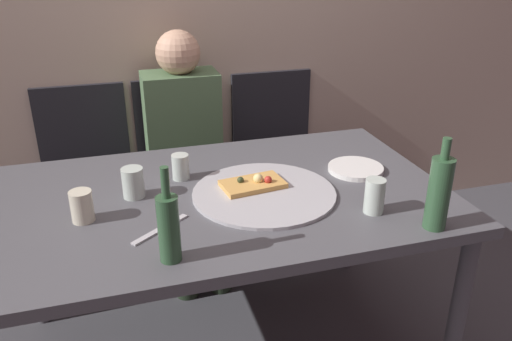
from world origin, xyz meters
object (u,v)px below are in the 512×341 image
(short_glass, at_px, (181,167))
(plate_stack, at_px, (356,169))
(dining_table, at_px, (223,211))
(chair_middle, at_px, (183,157))
(chair_left, at_px, (87,168))
(tumbler_far, at_px, (82,206))
(pizza_slice_last, at_px, (254,184))
(wine_glass, at_px, (133,183))
(guest_in_sweater, at_px, (186,144))
(tumbler_near, at_px, (375,196))
(chair_right, at_px, (277,147))
(table_knife, at_px, (160,229))
(wine_bottle, at_px, (169,226))
(pizza_tray, at_px, (264,193))
(beer_bottle, at_px, (439,192))

(short_glass, height_order, plate_stack, short_glass)
(dining_table, relative_size, chair_middle, 1.77)
(plate_stack, distance_m, chair_left, 1.35)
(tumbler_far, xyz_separation_m, chair_left, (-0.02, 0.94, -0.26))
(pizza_slice_last, height_order, chair_middle, chair_middle)
(wine_glass, xyz_separation_m, guest_in_sweater, (0.29, 0.67, -0.14))
(dining_table, xyz_separation_m, tumbler_near, (0.45, -0.27, 0.13))
(tumbler_far, relative_size, chair_right, 0.11)
(chair_right, bearing_deg, table_knife, 55.16)
(chair_middle, bearing_deg, tumbler_near, 111.57)
(plate_stack, bearing_deg, guest_in_sweater, 128.67)
(short_glass, xyz_separation_m, chair_middle, (0.11, 0.72, -0.26))
(pizza_slice_last, bearing_deg, wine_glass, 170.98)
(wine_bottle, distance_m, wine_glass, 0.43)
(pizza_tray, xyz_separation_m, pizza_slice_last, (-0.02, 0.05, 0.02))
(short_glass, distance_m, table_knife, 0.38)
(plate_stack, bearing_deg, pizza_slice_last, -173.93)
(pizza_slice_last, relative_size, short_glass, 2.45)
(plate_stack, bearing_deg, tumbler_near, -106.54)
(pizza_tray, distance_m, tumbler_far, 0.61)
(wine_bottle, bearing_deg, beer_bottle, -3.86)
(short_glass, bearing_deg, wine_bottle, -102.01)
(beer_bottle, height_order, short_glass, beer_bottle)
(pizza_slice_last, height_order, beer_bottle, beer_bottle)
(wine_glass, bearing_deg, pizza_tray, -14.59)
(wine_bottle, relative_size, beer_bottle, 0.96)
(wine_glass, distance_m, plate_stack, 0.84)
(pizza_tray, height_order, tumbler_near, tumbler_near)
(pizza_slice_last, height_order, tumbler_near, tumbler_near)
(wine_bottle, bearing_deg, short_glass, 77.99)
(beer_bottle, xyz_separation_m, wine_glass, (-0.88, 0.48, -0.07))
(dining_table, xyz_separation_m, pizza_slice_last, (0.11, -0.00, 0.09))
(pizza_tray, relative_size, chair_middle, 0.56)
(tumbler_far, height_order, guest_in_sweater, guest_in_sweater)
(pizza_tray, distance_m, plate_stack, 0.41)
(tumbler_near, height_order, guest_in_sweater, guest_in_sweater)
(plate_stack, distance_m, chair_right, 0.87)
(wine_bottle, xyz_separation_m, tumbler_far, (-0.24, 0.30, -0.05))
(wine_bottle, distance_m, chair_right, 1.48)
(dining_table, bearing_deg, table_knife, -141.59)
(table_knife, distance_m, chair_right, 1.33)
(beer_bottle, distance_m, short_glass, 0.91)
(pizza_slice_last, height_order, short_glass, short_glass)
(guest_in_sweater, bearing_deg, dining_table, 90.86)
(guest_in_sweater, bearing_deg, pizza_slice_last, 99.73)
(short_glass, height_order, chair_middle, chair_middle)
(plate_stack, bearing_deg, table_knife, -163.33)
(wine_glass, relative_size, short_glass, 1.12)
(tumbler_far, relative_size, short_glass, 1.08)
(wine_glass, height_order, table_knife, wine_glass)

